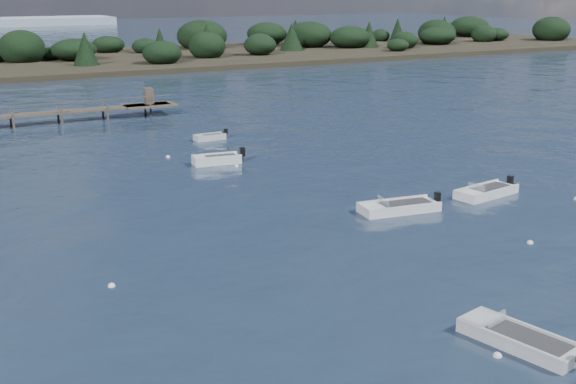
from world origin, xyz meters
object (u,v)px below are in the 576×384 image
dinghy_near_olive (518,341)px  tender_far_grey_b (210,138)px  tender_far_white (217,161)px  dinghy_mid_white_b (486,193)px  dinghy_mid_white_a (399,209)px

dinghy_near_olive → tender_far_grey_b: bearing=83.6°
tender_far_white → dinghy_mid_white_b: 19.17m
dinghy_mid_white_a → tender_far_white: tender_far_white is taller
tender_far_grey_b → dinghy_near_olive: (-4.30, -38.43, 0.01)m
dinghy_mid_white_a → dinghy_near_olive: bearing=-111.9°
dinghy_near_olive → dinghy_mid_white_a: 16.03m
dinghy_near_olive → tender_far_white: bearing=87.2°
tender_far_grey_b → tender_far_white: 8.48m
dinghy_mid_white_a → dinghy_mid_white_b: dinghy_mid_white_b is taller
dinghy_near_olive → tender_far_white: tender_far_white is taller
dinghy_mid_white_b → dinghy_mid_white_a: bearing=179.7°
tender_far_white → dinghy_mid_white_b: (11.14, -15.61, -0.03)m
tender_far_white → dinghy_mid_white_b: bearing=-54.5°
dinghy_mid_white_a → dinghy_mid_white_b: bearing=-0.3°
dinghy_mid_white_a → tender_far_white: 16.21m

